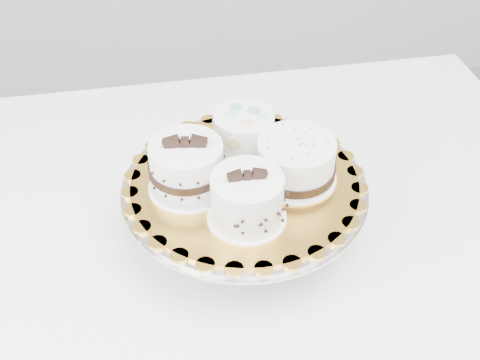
{
  "coord_description": "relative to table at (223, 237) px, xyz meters",
  "views": [
    {
      "loc": [
        -0.06,
        -0.55,
        1.46
      ],
      "look_at": [
        0.03,
        0.12,
        0.86
      ],
      "focal_mm": 45.0,
      "sensor_mm": 36.0,
      "label": 1
    }
  ],
  "objects": [
    {
      "name": "table",
      "position": [
        0.0,
        0.0,
        0.0
      ],
      "size": [
        1.28,
        0.88,
        0.75
      ],
      "rotation": [
        0.0,
        0.0,
        0.04
      ],
      "color": "white",
      "rests_on": "floor"
    },
    {
      "name": "cake_stand",
      "position": [
        0.03,
        -0.06,
        0.14
      ],
      "size": [
        0.38,
        0.38,
        0.1
      ],
      "color": "gray",
      "rests_on": "table"
    },
    {
      "name": "cake_board",
      "position": [
        0.03,
        -0.06,
        0.18
      ],
      "size": [
        0.39,
        0.39,
        0.01
      ],
      "primitive_type": "cylinder",
      "rotation": [
        0.0,
        0.0,
        0.13
      ],
      "color": "gold",
      "rests_on": "cake_stand"
    },
    {
      "name": "cake_swirl",
      "position": [
        0.02,
        -0.14,
        0.22
      ],
      "size": [
        0.11,
        0.11,
        0.09
      ],
      "rotation": [
        0.0,
        0.0,
        0.01
      ],
      "color": "white",
      "rests_on": "cake_board"
    },
    {
      "name": "cake_banded",
      "position": [
        -0.06,
        -0.06,
        0.22
      ],
      "size": [
        0.12,
        0.12,
        0.1
      ],
      "rotation": [
        0.0,
        0.0,
        -0.11
      ],
      "color": "white",
      "rests_on": "cake_board"
    },
    {
      "name": "cake_dots",
      "position": [
        0.04,
        0.01,
        0.22
      ],
      "size": [
        0.12,
        0.12,
        0.07
      ],
      "rotation": [
        0.0,
        0.0,
        -0.26
      ],
      "color": "white",
      "rests_on": "cake_board"
    },
    {
      "name": "cake_ribbon",
      "position": [
        0.11,
        -0.06,
        0.21
      ],
      "size": [
        0.14,
        0.14,
        0.07
      ],
      "rotation": [
        0.0,
        0.0,
        -0.27
      ],
      "color": "white",
      "rests_on": "cake_board"
    }
  ]
}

